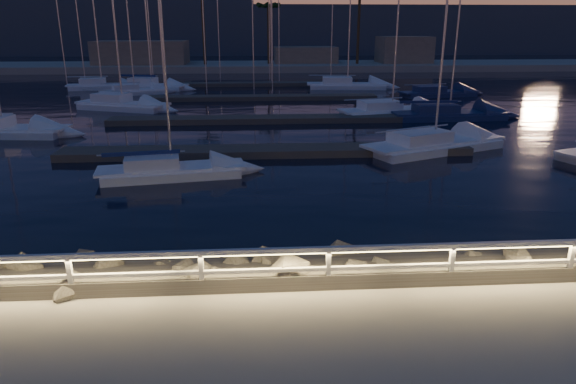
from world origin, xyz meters
name	(u,v)px	position (x,y,z in m)	size (l,w,h in m)	color
ground	(287,289)	(0.00, 0.00, 0.00)	(400.00, 400.00, 0.00)	gray
harbor_water	(262,115)	(0.00, 31.22, -0.97)	(400.00, 440.00, 0.60)	black
guard_rail	(284,259)	(-0.07, 0.00, 0.77)	(44.11, 0.12, 1.06)	white
riprap	(255,270)	(-0.76, 1.44, -0.20)	(37.10, 2.99, 1.49)	#656056
floating_docks	(261,106)	(0.00, 32.50, -0.40)	(22.00, 36.00, 0.40)	#574E48
far_shore	(256,64)	(-0.12, 74.05, 0.29)	(160.00, 14.00, 5.20)	gray
palm_center	(268,8)	(2.00, 73.00, 8.78)	(3.00, 3.00, 9.70)	#4B3A23
distant_hills	(171,32)	(-22.13, 133.69, 4.74)	(230.00, 37.50, 18.00)	#343E50
sailboat_b	(168,169)	(-4.66, 11.97, -0.20)	(6.83, 3.00, 11.26)	white
sailboat_c	(431,143)	(9.10, 16.22, -0.15)	(8.77, 5.61, 14.52)	white
sailboat_e	(120,104)	(-11.70, 32.69, -0.13)	(8.18, 5.04, 13.61)	white
sailboat_f	(0,129)	(-16.67, 22.16, -0.15)	(8.28, 3.24, 13.76)	white
sailboat_g	(389,110)	(9.81, 28.03, -0.16)	(8.68, 4.25, 14.20)	white
sailboat_h	(446,113)	(13.70, 26.36, -0.18)	(8.63, 2.87, 14.44)	navy
sailboat_i	(100,85)	(-17.45, 47.64, -0.15)	(7.58, 3.27, 12.59)	white
sailboat_j	(133,91)	(-12.86, 42.69, -0.20)	(6.92, 4.46, 11.51)	white
sailboat_k	(345,84)	(9.62, 46.51, -0.14)	(9.21, 3.71, 15.21)	white
sailboat_l	(437,92)	(17.46, 39.20, -0.20)	(8.12, 3.81, 13.25)	navy
sailboat_m	(150,85)	(-11.91, 46.94, -0.13)	(8.13, 4.24, 13.41)	white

